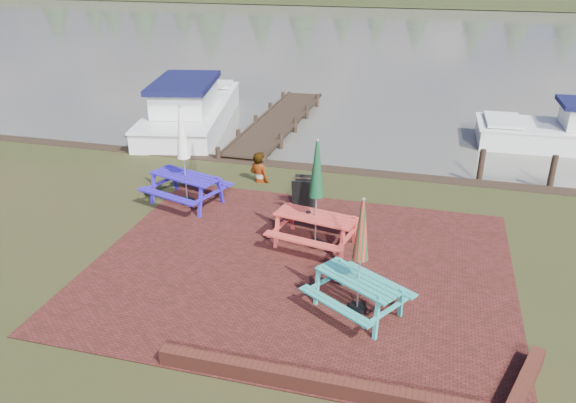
# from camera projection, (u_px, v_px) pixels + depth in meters

# --- Properties ---
(ground) EXTENTS (120.00, 120.00, 0.00)m
(ground) POSITION_uv_depth(u_px,v_px,m) (288.00, 291.00, 11.42)
(ground) COLOR black
(ground) RESTS_ON ground
(paving) EXTENTS (9.00, 7.50, 0.02)m
(paving) POSITION_uv_depth(u_px,v_px,m) (300.00, 266.00, 12.30)
(paving) COLOR #341410
(paving) RESTS_ON ground
(brick_wall) EXTENTS (6.21, 1.79, 0.30)m
(brick_wall) POSITION_uv_depth(u_px,v_px,m) (381.00, 387.00, 8.73)
(brick_wall) COLOR #4C1E16
(brick_wall) RESTS_ON ground
(water) EXTENTS (120.00, 60.00, 0.02)m
(water) POSITION_uv_depth(u_px,v_px,m) (411.00, 37.00, 43.95)
(water) COLOR #4B4840
(water) RESTS_ON ground
(picnic_table_teal) EXTENTS (2.24, 2.18, 2.36)m
(picnic_table_teal) POSITION_uv_depth(u_px,v_px,m) (359.00, 274.00, 10.48)
(picnic_table_teal) COLOR teal
(picnic_table_teal) RESTS_ON ground
(picnic_table_red) EXTENTS (2.15, 1.99, 2.59)m
(picnic_table_red) POSITION_uv_depth(u_px,v_px,m) (316.00, 211.00, 12.80)
(picnic_table_red) COLOR #B6352E
(picnic_table_red) RESTS_ON ground
(picnic_table_blue) EXTENTS (2.37, 2.23, 2.70)m
(picnic_table_blue) POSITION_uv_depth(u_px,v_px,m) (185.00, 171.00, 14.98)
(picnic_table_blue) COLOR #2616A5
(picnic_table_blue) RESTS_ON ground
(chalkboard) EXTENTS (0.58, 0.59, 0.90)m
(chalkboard) POSITION_uv_depth(u_px,v_px,m) (304.00, 193.00, 14.81)
(chalkboard) COLOR black
(chalkboard) RESTS_ON ground
(jetty) EXTENTS (1.76, 9.08, 1.00)m
(jetty) POSITION_uv_depth(u_px,v_px,m) (277.00, 122.00, 22.12)
(jetty) COLOR black
(jetty) RESTS_ON ground
(boat_jetty) EXTENTS (4.32, 8.34, 2.30)m
(boat_jetty) POSITION_uv_depth(u_px,v_px,m) (191.00, 112.00, 22.04)
(boat_jetty) COLOR silver
(boat_jetty) RESTS_ON ground
(person) EXTENTS (0.77, 0.64, 1.81)m
(person) POSITION_uv_depth(u_px,v_px,m) (259.00, 153.00, 16.42)
(person) COLOR gray
(person) RESTS_ON ground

